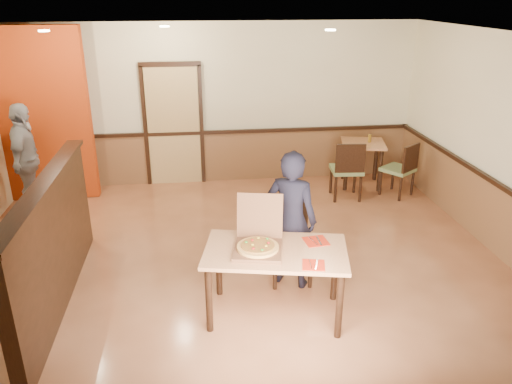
# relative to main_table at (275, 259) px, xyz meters

# --- Properties ---
(floor) EXTENTS (7.00, 7.00, 0.00)m
(floor) POSITION_rel_main_table_xyz_m (-0.33, 0.73, -0.67)
(floor) COLOR #C5774C
(floor) RESTS_ON ground
(ceiling) EXTENTS (7.00, 7.00, 0.00)m
(ceiling) POSITION_rel_main_table_xyz_m (-0.33, 0.73, 2.13)
(ceiling) COLOR black
(ceiling) RESTS_ON wall_back
(wall_back) EXTENTS (7.00, 0.00, 7.00)m
(wall_back) POSITION_rel_main_table_xyz_m (-0.33, 4.23, 0.73)
(wall_back) COLOR #F0E7BC
(wall_back) RESTS_ON floor
(wainscot_back) EXTENTS (7.00, 0.04, 0.90)m
(wainscot_back) POSITION_rel_main_table_xyz_m (-0.33, 4.20, -0.22)
(wainscot_back) COLOR brown
(wainscot_back) RESTS_ON floor
(chair_rail_back) EXTENTS (7.00, 0.06, 0.06)m
(chair_rail_back) POSITION_rel_main_table_xyz_m (-0.33, 4.18, 0.25)
(chair_rail_back) COLOR black
(chair_rail_back) RESTS_ON wall_back
(wainscot_right) EXTENTS (0.04, 7.00, 0.90)m
(wainscot_right) POSITION_rel_main_table_xyz_m (3.14, 0.73, -0.22)
(wainscot_right) COLOR brown
(wainscot_right) RESTS_ON floor
(back_door) EXTENTS (0.90, 0.06, 2.10)m
(back_door) POSITION_rel_main_table_xyz_m (-1.13, 4.19, 0.38)
(back_door) COLOR tan
(back_door) RESTS_ON wall_back
(booth_partition) EXTENTS (0.20, 3.10, 1.44)m
(booth_partition) POSITION_rel_main_table_xyz_m (-2.33, 0.53, 0.06)
(booth_partition) COLOR black
(booth_partition) RESTS_ON floor
(red_accent_panel) EXTENTS (1.60, 0.20, 2.78)m
(red_accent_panel) POSITION_rel_main_table_xyz_m (-3.23, 3.73, 0.73)
(red_accent_panel) COLOR #A2300B
(red_accent_panel) RESTS_ON floor
(spot_a) EXTENTS (0.14, 0.14, 0.02)m
(spot_a) POSITION_rel_main_table_xyz_m (-2.63, 2.53, 2.11)
(spot_a) COLOR #FFF6B2
(spot_a) RESTS_ON ceiling
(spot_b) EXTENTS (0.14, 0.14, 0.02)m
(spot_b) POSITION_rel_main_table_xyz_m (-1.13, 3.23, 2.11)
(spot_b) COLOR #FFF6B2
(spot_b) RESTS_ON ceiling
(spot_c) EXTENTS (0.14, 0.14, 0.02)m
(spot_c) POSITION_rel_main_table_xyz_m (1.07, 2.23, 2.11)
(spot_c) COLOR #FFF6B2
(spot_c) RESTS_ON ceiling
(main_table) EXTENTS (1.60, 1.11, 0.78)m
(main_table) POSITION_rel_main_table_xyz_m (0.00, 0.00, 0.00)
(main_table) COLOR tan
(main_table) RESTS_ON floor
(diner_chair) EXTENTS (0.52, 0.52, 1.02)m
(diner_chair) POSITION_rel_main_table_xyz_m (0.30, 0.76, -0.12)
(diner_chair) COLOR olive
(diner_chair) RESTS_ON floor
(side_chair_left) EXTENTS (0.53, 0.53, 1.00)m
(side_chair_left) POSITION_rel_main_table_xyz_m (1.70, 3.04, -0.13)
(side_chair_left) COLOR olive
(side_chair_left) RESTS_ON floor
(side_chair_right) EXTENTS (0.65, 0.65, 0.93)m
(side_chair_right) POSITION_rel_main_table_xyz_m (2.64, 3.06, -0.16)
(side_chair_right) COLOR olive
(side_chair_right) RESTS_ON floor
(side_table) EXTENTS (0.88, 0.88, 0.79)m
(side_table) POSITION_rel_main_table_xyz_m (2.15, 3.66, -0.06)
(side_table) COLOR tan
(side_table) RESTS_ON floor
(diner) EXTENTS (0.72, 0.64, 1.65)m
(diner) POSITION_rel_main_table_xyz_m (0.28, 0.60, 0.15)
(diner) COLOR black
(diner) RESTS_ON floor
(passerby) EXTENTS (0.47, 1.04, 1.74)m
(passerby) POSITION_rel_main_table_xyz_m (-3.33, 3.12, 0.20)
(passerby) COLOR gray
(passerby) RESTS_ON floor
(pizza_box) EXTENTS (0.59, 0.66, 0.51)m
(pizza_box) POSITION_rel_main_table_xyz_m (-0.18, 0.04, 0.18)
(pizza_box) COLOR brown
(pizza_box) RESTS_ON main_table
(pizza) EXTENTS (0.56, 0.56, 0.03)m
(pizza) POSITION_rel_main_table_xyz_m (-0.19, -0.01, 0.16)
(pizza) COLOR #F3B358
(pizza) RESTS_ON pizza_box
(napkin_near) EXTENTS (0.26, 0.26, 0.01)m
(napkin_near) POSITION_rel_main_table_xyz_m (0.32, -0.35, 0.11)
(napkin_near) COLOR red
(napkin_near) RESTS_ON main_table
(napkin_far) EXTENTS (0.27, 0.27, 0.01)m
(napkin_far) POSITION_rel_main_table_xyz_m (0.46, 0.13, 0.11)
(napkin_far) COLOR red
(napkin_far) RESTS_ON main_table
(condiment) EXTENTS (0.06, 0.06, 0.14)m
(condiment) POSITION_rel_main_table_xyz_m (2.26, 3.66, 0.19)
(condiment) COLOR olive
(condiment) RESTS_ON side_table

